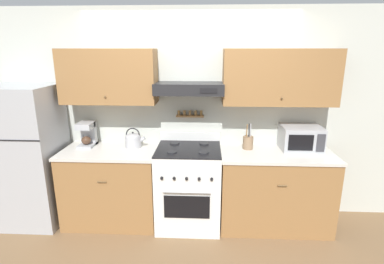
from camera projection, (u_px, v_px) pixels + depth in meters
ground_plane at (187, 238)px, 3.40m from camera, size 16.00×16.00×0.00m
wall_back at (193, 103)px, 3.63m from camera, size 5.20×0.46×2.55m
counter_left at (112, 185)px, 3.65m from camera, size 1.13×0.68×0.92m
counter_right at (274, 189)px, 3.56m from camera, size 1.29×0.68×0.92m
stove_range at (189, 186)px, 3.58m from camera, size 0.74×0.72×1.07m
refrigerator at (26, 156)px, 3.57m from camera, size 0.80×0.72×1.67m
tea_kettle at (133, 140)px, 3.61m from camera, size 0.25×0.19×0.24m
coffee_maker at (87, 134)px, 3.65m from camera, size 0.18×0.24×0.30m
microwave at (300, 138)px, 3.52m from camera, size 0.46×0.40×0.28m
utensil_crock at (248, 142)px, 3.55m from camera, size 0.12×0.12×0.31m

